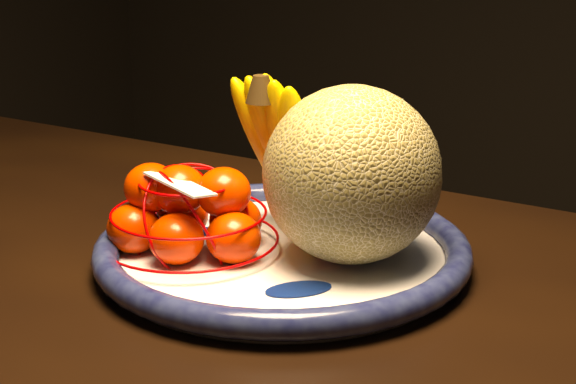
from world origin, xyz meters
The scene contains 5 objects.
fruit_bowl centered at (0.05, 0.15, 0.77)m, with size 0.35×0.35×0.03m.
cantaloupe centered at (0.11, 0.17, 0.85)m, with size 0.16×0.16×0.16m, color olive.
banana_bunch centered at (0.01, 0.21, 0.86)m, with size 0.11×0.11×0.17m.
mandarin_bag centered at (-0.03, 0.11, 0.81)m, with size 0.19×0.19×0.11m.
price_tag centered at (-0.02, 0.08, 0.85)m, with size 0.07×0.03×0.00m, color white.
Camera 1 is at (0.46, -0.51, 1.08)m, focal length 55.00 mm.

